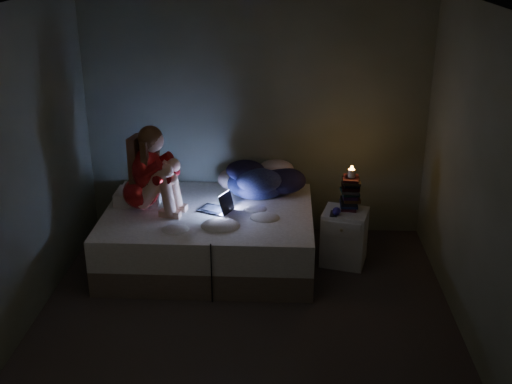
# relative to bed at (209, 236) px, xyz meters

# --- Properties ---
(floor) EXTENTS (3.60, 3.80, 0.02)m
(floor) POSITION_rel_bed_xyz_m (0.42, -1.10, -0.29)
(floor) COLOR #312B29
(floor) RESTS_ON ground
(ceiling) EXTENTS (3.60, 3.80, 0.02)m
(ceiling) POSITION_rel_bed_xyz_m (0.42, -1.10, 2.33)
(ceiling) COLOR silver
(ceiling) RESTS_ON ground
(wall_back) EXTENTS (3.60, 0.02, 2.60)m
(wall_back) POSITION_rel_bed_xyz_m (0.42, 0.81, 1.02)
(wall_back) COLOR #4B513F
(wall_back) RESTS_ON ground
(wall_front) EXTENTS (3.60, 0.02, 2.60)m
(wall_front) POSITION_rel_bed_xyz_m (0.42, -3.01, 1.02)
(wall_front) COLOR #4B513F
(wall_front) RESTS_ON ground
(wall_left) EXTENTS (0.02, 3.80, 2.60)m
(wall_left) POSITION_rel_bed_xyz_m (-1.39, -1.10, 1.02)
(wall_left) COLOR #4B513F
(wall_left) RESTS_ON ground
(wall_right) EXTENTS (0.02, 3.80, 2.60)m
(wall_right) POSITION_rel_bed_xyz_m (2.23, -1.10, 1.02)
(wall_right) COLOR #4B513F
(wall_right) RESTS_ON ground
(bed) EXTENTS (2.03, 1.52, 0.56)m
(bed) POSITION_rel_bed_xyz_m (0.00, 0.00, 0.00)
(bed) COLOR #B8B4AD
(bed) RESTS_ON ground
(pillow) EXTENTS (0.44, 0.32, 0.13)m
(pillow) POSITION_rel_bed_xyz_m (-0.73, 0.16, 0.34)
(pillow) COLOR white
(pillow) RESTS_ON bed
(woman) EXTENTS (0.60, 0.46, 0.87)m
(woman) POSITION_rel_bed_xyz_m (-0.65, -0.02, 0.71)
(woman) COLOR maroon
(woman) RESTS_ON bed
(laptop) EXTENTS (0.37, 0.33, 0.22)m
(laptop) POSITION_rel_bed_xyz_m (0.06, -0.01, 0.39)
(laptop) COLOR black
(laptop) RESTS_ON bed
(clothes_pile) EXTENTS (0.74, 0.64, 0.40)m
(clothes_pile) POSITION_rel_bed_xyz_m (0.46, 0.42, 0.48)
(clothes_pile) COLOR #191752
(clothes_pile) RESTS_ON bed
(nightstand) EXTENTS (0.50, 0.47, 0.56)m
(nightstand) POSITION_rel_bed_xyz_m (1.34, 0.03, 0.00)
(nightstand) COLOR silver
(nightstand) RESTS_ON ground
(book_stack) EXTENTS (0.19, 0.25, 0.31)m
(book_stack) POSITION_rel_bed_xyz_m (1.38, 0.11, 0.44)
(book_stack) COLOR black
(book_stack) RESTS_ON nightstand
(candle) EXTENTS (0.07, 0.07, 0.08)m
(candle) POSITION_rel_bed_xyz_m (1.38, 0.11, 0.63)
(candle) COLOR beige
(candle) RESTS_ON book_stack
(phone) EXTENTS (0.08, 0.15, 0.01)m
(phone) POSITION_rel_bed_xyz_m (1.24, -0.07, 0.29)
(phone) COLOR black
(phone) RESTS_ON nightstand
(blue_orb) EXTENTS (0.08, 0.08, 0.08)m
(blue_orb) POSITION_rel_bed_xyz_m (1.27, -0.08, 0.32)
(blue_orb) COLOR navy
(blue_orb) RESTS_ON nightstand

